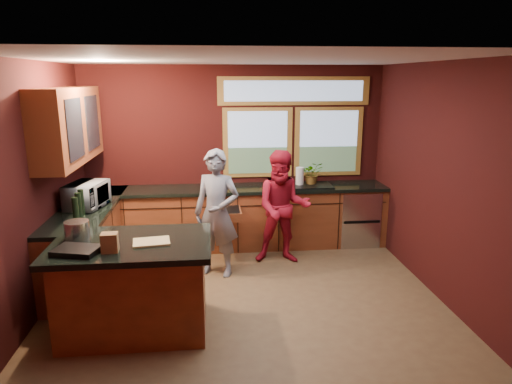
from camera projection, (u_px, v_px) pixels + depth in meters
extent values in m
plane|color=brown|center=(246.00, 297.00, 5.37)|extent=(4.50, 4.50, 0.00)
cube|color=black|center=(235.00, 156.00, 6.97)|extent=(4.50, 0.02, 2.70)
cube|color=black|center=(268.00, 253.00, 3.11)|extent=(4.50, 0.02, 2.70)
cube|color=black|center=(33.00, 191.00, 4.82)|extent=(0.02, 4.00, 2.70)
cube|color=black|center=(439.00, 181.00, 5.26)|extent=(0.02, 4.00, 2.70)
cube|color=silver|center=(244.00, 59.00, 4.71)|extent=(4.50, 4.00, 0.02)
cube|color=#7B8EAA|center=(258.00, 143.00, 6.94)|extent=(1.06, 0.02, 1.06)
cube|color=#7B8EAA|center=(328.00, 142.00, 7.05)|extent=(1.06, 0.02, 1.06)
cube|color=olive|center=(294.00, 91.00, 6.80)|extent=(2.30, 0.02, 0.42)
cube|color=#572814|center=(69.00, 126.00, 5.51)|extent=(0.36, 1.80, 0.90)
cube|color=#572814|center=(237.00, 219.00, 6.90)|extent=(4.50, 0.60, 0.88)
cube|color=black|center=(236.00, 189.00, 6.78)|extent=(4.50, 0.64, 0.05)
cube|color=#B7B7BC|center=(356.00, 216.00, 7.07)|extent=(0.60, 0.58, 0.85)
cube|color=black|center=(309.00, 188.00, 6.86)|extent=(0.66, 0.46, 0.05)
cube|color=#572814|center=(90.00, 243.00, 5.89)|extent=(0.60, 2.30, 0.88)
cube|color=black|center=(88.00, 208.00, 5.78)|extent=(0.64, 2.30, 0.05)
cube|color=#572814|center=(135.00, 289.00, 4.60)|extent=(1.40, 0.90, 0.88)
cube|color=black|center=(132.00, 245.00, 4.49)|extent=(1.55, 1.05, 0.06)
imported|color=slate|center=(217.00, 213.00, 5.83)|extent=(0.71, 0.60, 1.65)
imported|color=maroon|center=(283.00, 208.00, 6.24)|extent=(0.83, 0.68, 1.57)
imported|color=#999999|center=(87.00, 195.00, 5.68)|extent=(0.49, 0.64, 0.32)
imported|color=#999999|center=(312.00, 173.00, 6.90)|extent=(0.32, 0.27, 0.35)
cylinder|color=silver|center=(300.00, 177.00, 6.84)|extent=(0.12, 0.12, 0.28)
cube|color=tan|center=(151.00, 242.00, 4.45)|extent=(0.38, 0.30, 0.02)
cylinder|color=silver|center=(77.00, 230.00, 4.55)|extent=(0.24, 0.24, 0.18)
cube|color=brown|center=(110.00, 243.00, 4.20)|extent=(0.16, 0.13, 0.18)
cube|color=black|center=(77.00, 250.00, 4.19)|extent=(0.46, 0.37, 0.05)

